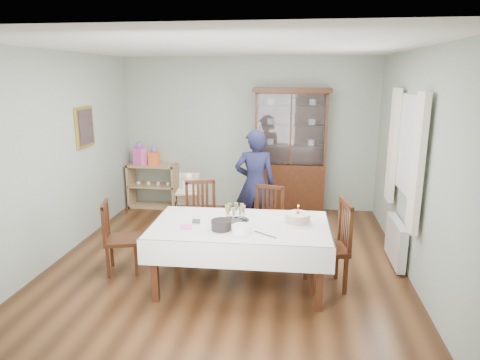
% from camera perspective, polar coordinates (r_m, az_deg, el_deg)
% --- Properties ---
extents(floor, '(5.00, 5.00, 0.00)m').
position_cam_1_polar(floor, '(5.68, -1.73, -11.06)').
color(floor, '#593319').
rests_on(floor, ground).
extents(room_shell, '(5.00, 5.00, 5.00)m').
position_cam_1_polar(room_shell, '(5.71, -1.00, 6.95)').
color(room_shell, '#9EAA99').
rests_on(room_shell, floor).
extents(dining_table, '(2.02, 1.19, 0.76)m').
position_cam_1_polar(dining_table, '(4.97, 0.03, -9.97)').
color(dining_table, '#442211').
rests_on(dining_table, floor).
extents(china_cabinet, '(1.30, 0.48, 2.18)m').
position_cam_1_polar(china_cabinet, '(7.45, 6.72, 3.98)').
color(china_cabinet, '#442211').
rests_on(china_cabinet, floor).
extents(sideboard, '(0.90, 0.38, 0.80)m').
position_cam_1_polar(sideboard, '(8.05, -11.51, -0.72)').
color(sideboard, tan).
rests_on(sideboard, floor).
extents(picture_frame, '(0.04, 0.48, 0.58)m').
position_cam_1_polar(picture_frame, '(6.67, -20.00, 6.65)').
color(picture_frame, gold).
rests_on(picture_frame, room_shell).
extents(window, '(0.04, 1.02, 1.22)m').
position_cam_1_polar(window, '(5.62, 21.71, 4.26)').
color(window, white).
rests_on(window, room_shell).
extents(curtain_left, '(0.07, 0.30, 1.55)m').
position_cam_1_polar(curtain_left, '(5.03, 22.60, 1.98)').
color(curtain_left, silver).
rests_on(curtain_left, room_shell).
extents(curtain_right, '(0.07, 0.30, 1.55)m').
position_cam_1_polar(curtain_right, '(6.22, 19.74, 4.34)').
color(curtain_right, silver).
rests_on(curtain_right, room_shell).
extents(radiator, '(0.10, 0.80, 0.55)m').
position_cam_1_polar(radiator, '(5.92, 20.05, -7.71)').
color(radiator, white).
rests_on(radiator, floor).
extents(chair_far_left, '(0.55, 0.55, 0.97)m').
position_cam_1_polar(chair_far_left, '(5.96, -5.05, -6.85)').
color(chair_far_left, '#442211').
rests_on(chair_far_left, floor).
extents(chair_far_right, '(0.50, 0.50, 0.93)m').
position_cam_1_polar(chair_far_right, '(5.87, 3.40, -7.30)').
color(chair_far_right, '#442211').
rests_on(chair_far_right, floor).
extents(chair_end_left, '(0.50, 0.50, 0.90)m').
position_cam_1_polar(chair_end_left, '(5.57, -15.48, -9.09)').
color(chair_end_left, '#442211').
rests_on(chair_end_left, floor).
extents(chair_end_right, '(0.53, 0.53, 1.02)m').
position_cam_1_polar(chair_end_right, '(5.09, 11.50, -10.66)').
color(chair_end_right, '#442211').
rests_on(chair_end_right, floor).
extents(woman, '(0.64, 0.46, 1.64)m').
position_cam_1_polar(woman, '(6.31, 2.01, -0.58)').
color(woman, black).
rests_on(woman, floor).
extents(high_chair, '(0.47, 0.47, 0.96)m').
position_cam_1_polar(high_chair, '(6.61, -6.77, -3.99)').
color(high_chair, black).
rests_on(high_chair, floor).
extents(champagne_tray, '(0.32, 0.32, 0.20)m').
position_cam_1_polar(champagne_tray, '(4.90, -0.66, -4.86)').
color(champagne_tray, silver).
rests_on(champagne_tray, dining_table).
extents(birthday_cake, '(0.32, 0.32, 0.22)m').
position_cam_1_polar(birthday_cake, '(4.87, 7.72, -5.12)').
color(birthday_cake, white).
rests_on(birthday_cake, dining_table).
extents(plate_stack_dark, '(0.28, 0.28, 0.11)m').
position_cam_1_polar(plate_stack_dark, '(4.65, -2.51, -6.01)').
color(plate_stack_dark, black).
rests_on(plate_stack_dark, dining_table).
extents(plate_stack_white, '(0.22, 0.22, 0.09)m').
position_cam_1_polar(plate_stack_white, '(4.55, 0.18, -6.58)').
color(plate_stack_white, white).
rests_on(plate_stack_white, dining_table).
extents(napkin_stack, '(0.15, 0.15, 0.02)m').
position_cam_1_polar(napkin_stack, '(4.75, -7.18, -6.23)').
color(napkin_stack, '#F259BA').
rests_on(napkin_stack, dining_table).
extents(cutlery, '(0.14, 0.19, 0.01)m').
position_cam_1_polar(cutlery, '(4.93, -6.29, -5.49)').
color(cutlery, silver).
rests_on(cutlery, dining_table).
extents(cake_knife, '(0.25, 0.18, 0.01)m').
position_cam_1_polar(cake_knife, '(4.51, 3.42, -7.30)').
color(cake_knife, silver).
rests_on(cake_knife, dining_table).
extents(gift_bag_pink, '(0.26, 0.22, 0.41)m').
position_cam_1_polar(gift_bag_pink, '(7.98, -13.24, 3.34)').
color(gift_bag_pink, '#F259BA').
rests_on(gift_bag_pink, sideboard).
extents(gift_bag_orange, '(0.18, 0.13, 0.33)m').
position_cam_1_polar(gift_bag_orange, '(7.90, -11.38, 3.06)').
color(gift_bag_orange, orange).
rests_on(gift_bag_orange, sideboard).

